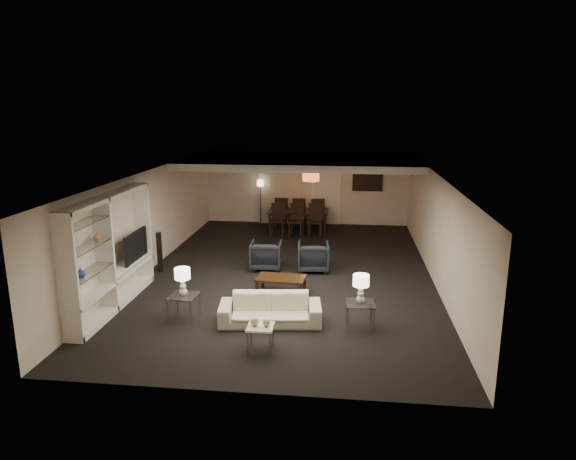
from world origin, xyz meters
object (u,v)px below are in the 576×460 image
(table_lamp_left, at_px, (183,282))
(dining_table, at_px, (298,221))
(marble_table, at_px, (261,338))
(floor_lamp, at_px, (261,202))
(armchair_right, at_px, (313,257))
(television, at_px, (131,246))
(chair_nm, at_px, (296,221))
(chair_fm, at_px, (300,212))
(pendant_light, at_px, (311,177))
(armchair_left, at_px, (266,255))
(chair_nl, at_px, (277,220))
(vase_amber, at_px, (97,237))
(vase_blue, at_px, (81,273))
(chair_fl, at_px, (282,212))
(side_table_left, at_px, (184,307))
(table_lamp_right, at_px, (361,289))
(side_table_right, at_px, (360,315))
(chair_nr, at_px, (315,221))
(sofa, at_px, (270,309))
(floor_speaker, at_px, (160,252))
(coffee_table, at_px, (281,285))
(chair_fr, at_px, (318,213))

(table_lamp_left, height_order, dining_table, table_lamp_left)
(marble_table, relative_size, floor_lamp, 0.29)
(armchair_right, height_order, television, television)
(chair_nm, bearing_deg, chair_fm, 94.95)
(pendant_light, height_order, armchair_left, pendant_light)
(marble_table, distance_m, chair_nl, 7.81)
(vase_amber, bearing_deg, chair_nm, 64.91)
(vase_blue, height_order, chair_nm, vase_blue)
(chair_fl, relative_size, floor_lamp, 0.67)
(armchair_left, relative_size, vase_amber, 5.07)
(side_table_left, xyz_separation_m, dining_table, (1.53, 7.31, 0.10))
(chair_nl, bearing_deg, table_lamp_right, -66.88)
(vase_amber, xyz_separation_m, chair_fm, (3.15, 8.03, -1.12))
(dining_table, bearing_deg, table_lamp_left, -103.16)
(side_table_left, relative_size, marble_table, 1.20)
(table_lamp_right, height_order, chair_nl, table_lamp_right)
(chair_nm, bearing_deg, chair_nl, -175.05)
(side_table_left, relative_size, floor_lamp, 0.34)
(chair_fm, bearing_deg, side_table_right, 107.61)
(table_lamp_right, height_order, chair_nr, table_lamp_right)
(chair_nr, bearing_deg, vase_amber, -116.39)
(chair_nm, bearing_deg, vase_amber, -110.14)
(sofa, relative_size, floor_lamp, 1.25)
(table_lamp_left, relative_size, chair_nr, 0.53)
(armchair_left, xyz_separation_m, television, (-2.69, -1.97, 0.71))
(television, relative_size, floor_speaker, 1.12)
(coffee_table, distance_m, chair_fl, 6.42)
(marble_table, xyz_separation_m, vase_blue, (-3.32, 0.32, 0.93))
(vase_amber, bearing_deg, television, 88.77)
(sofa, xyz_separation_m, chair_fr, (0.43, 7.96, 0.23))
(side_table_right, bearing_deg, chair_fl, 107.24)
(table_lamp_right, relative_size, floor_lamp, 0.36)
(table_lamp_left, distance_m, chair_nm, 6.84)
(sofa, distance_m, vase_amber, 3.59)
(vase_blue, distance_m, chair_nr, 8.36)
(side_table_left, distance_m, floor_speaker, 3.18)
(dining_table, height_order, chair_fr, chair_fr)
(chair_nm, relative_size, floor_lamp, 0.67)
(chair_nm, relative_size, chair_fl, 1.00)
(vase_amber, relative_size, floor_speaker, 0.15)
(chair_nm, xyz_separation_m, chair_fm, (0.00, 1.30, 0.00))
(marble_table, height_order, television, television)
(chair_nr, height_order, chair_fm, same)
(armchair_right, relative_size, floor_lamp, 0.51)
(side_table_left, xyz_separation_m, chair_nl, (0.93, 6.66, 0.27))
(floor_lamp, bearing_deg, chair_fm, -11.15)
(chair_nl, height_order, chair_fr, same)
(vase_amber, xyz_separation_m, chair_nr, (3.75, 6.73, -1.12))
(chair_nr, height_order, chair_fr, same)
(armchair_right, height_order, floor_lamp, floor_lamp)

